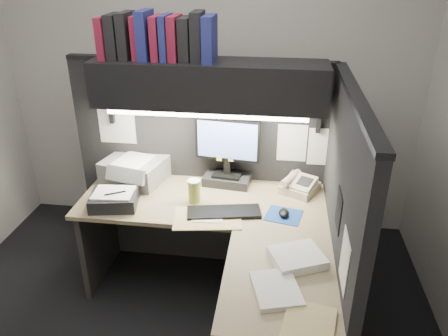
{
  "coord_description": "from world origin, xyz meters",
  "views": [
    {
      "loc": [
        0.6,
        -2.04,
        2.25
      ],
      "look_at": [
        0.26,
        0.51,
        1.01
      ],
      "focal_mm": 35.0,
      "sensor_mm": 36.0,
      "label": 1
    }
  ],
  "objects": [
    {
      "name": "partition_right",
      "position": [
        0.98,
        0.18,
        0.8
      ],
      "size": [
        0.06,
        1.5,
        1.6
      ],
      "primitive_type": "cube",
      "color": "black",
      "rests_on": "floor"
    },
    {
      "name": "paper_stack_b",
      "position": [
        0.63,
        -0.31,
        0.74
      ],
      "size": [
        0.29,
        0.33,
        0.03
      ],
      "primitive_type": "cube",
      "rotation": [
        0.0,
        0.0,
        0.28
      ],
      "color": "white",
      "rests_on": "desk"
    },
    {
      "name": "task_light_tube",
      "position": [
        0.12,
        0.61,
        1.33
      ],
      "size": [
        1.32,
        0.04,
        0.04
      ],
      "primitive_type": "cylinder",
      "rotation": [
        0.0,
        1.57,
        0.0
      ],
      "color": "white",
      "rests_on": "overhead_shelf"
    },
    {
      "name": "manila_stack",
      "position": [
        0.79,
        -0.53,
        0.74
      ],
      "size": [
        0.28,
        0.33,
        0.02
      ],
      "primitive_type": "cube",
      "rotation": [
        0.0,
        0.0,
        -0.19
      ],
      "color": "tan",
      "rests_on": "desk"
    },
    {
      "name": "wall_back",
      "position": [
        0.0,
        1.5,
        1.35
      ],
      "size": [
        3.5,
        0.04,
        2.7
      ],
      "primitive_type": "cube",
      "color": "beige",
      "rests_on": "floor"
    },
    {
      "name": "binder_row",
      "position": [
        -0.2,
        0.75,
        1.79
      ],
      "size": [
        0.75,
        0.26,
        0.31
      ],
      "color": "maroon",
      "rests_on": "overhead_shelf"
    },
    {
      "name": "desk",
      "position": [
        0.43,
        -0.0,
        0.44
      ],
      "size": [
        1.7,
        1.53,
        0.73
      ],
      "color": "#8F7B5B",
      "rests_on": "floor"
    },
    {
      "name": "printer",
      "position": [
        -0.45,
        0.79,
        0.82
      ],
      "size": [
        0.5,
        0.45,
        0.17
      ],
      "primitive_type": "cube",
      "rotation": [
        0.0,
        0.0,
        -0.23
      ],
      "color": "gray",
      "rests_on": "desk"
    },
    {
      "name": "partition_back",
      "position": [
        0.03,
        0.93,
        0.8
      ],
      "size": [
        1.9,
        0.06,
        1.6
      ],
      "primitive_type": "cube",
      "color": "black",
      "rests_on": "floor"
    },
    {
      "name": "coffee_cup",
      "position": [
        0.05,
        0.52,
        0.81
      ],
      "size": [
        0.09,
        0.09,
        0.16
      ],
      "primitive_type": "cylinder",
      "rotation": [
        0.0,
        0.0,
        -0.08
      ],
      "color": "#D1D254",
      "rests_on": "desk"
    },
    {
      "name": "monitor",
      "position": [
        0.24,
        0.82,
        0.93
      ],
      "size": [
        0.47,
        0.24,
        0.51
      ],
      "rotation": [
        0.0,
        0.0,
        -0.11
      ],
      "color": "black",
      "rests_on": "desk"
    },
    {
      "name": "pinned_papers",
      "position": [
        0.42,
        0.56,
        1.05
      ],
      "size": [
        1.76,
        1.31,
        0.51
      ],
      "color": "white",
      "rests_on": "partition_back"
    },
    {
      "name": "keyboard",
      "position": [
        0.27,
        0.39,
        0.74
      ],
      "size": [
        0.5,
        0.25,
        0.02
      ],
      "primitive_type": "cube",
      "rotation": [
        0.0,
        0.0,
        0.2
      ],
      "color": "black",
      "rests_on": "desk"
    },
    {
      "name": "open_folder",
      "position": [
        0.18,
        0.32,
        0.73
      ],
      "size": [
        0.47,
        0.35,
        0.01
      ],
      "primitive_type": "cube",
      "rotation": [
        0.0,
        0.0,
        0.15
      ],
      "color": "tan",
      "rests_on": "desk"
    },
    {
      "name": "notebook_stack",
      "position": [
        -0.48,
        0.4,
        0.78
      ],
      "size": [
        0.34,
        0.3,
        0.09
      ],
      "primitive_type": "cube",
      "rotation": [
        0.0,
        0.0,
        0.18
      ],
      "color": "black",
      "rests_on": "desk"
    },
    {
      "name": "mousepad",
      "position": [
        0.66,
        0.42,
        0.73
      ],
      "size": [
        0.26,
        0.25,
        0.0
      ],
      "primitive_type": "cube",
      "rotation": [
        0.0,
        0.0,
        -0.22
      ],
      "color": "navy",
      "rests_on": "desk"
    },
    {
      "name": "overhead_shelf",
      "position": [
        0.12,
        0.75,
        1.5
      ],
      "size": [
        1.55,
        0.34,
        0.3
      ],
      "primitive_type": "cube",
      "color": "black",
      "rests_on": "partition_back"
    },
    {
      "name": "paper_stack_a",
      "position": [
        0.74,
        -0.05,
        0.76
      ],
      "size": [
        0.35,
        0.33,
        0.05
      ],
      "primitive_type": "cube",
      "rotation": [
        0.0,
        0.0,
        0.41
      ],
      "color": "white",
      "rests_on": "desk"
    },
    {
      "name": "mouse",
      "position": [
        0.66,
        0.42,
        0.75
      ],
      "size": [
        0.07,
        0.11,
        0.04
      ],
      "primitive_type": "ellipsoid",
      "rotation": [
        0.0,
        0.0,
        -0.05
      ],
      "color": "black",
      "rests_on": "mousepad"
    },
    {
      "name": "telephone",
      "position": [
        0.77,
        0.77,
        0.78
      ],
      "size": [
        0.31,
        0.32,
        0.09
      ],
      "primitive_type": "cube",
      "rotation": [
        0.0,
        0.0,
        -0.48
      ],
      "color": "#B6A78C",
      "rests_on": "desk"
    }
  ]
}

